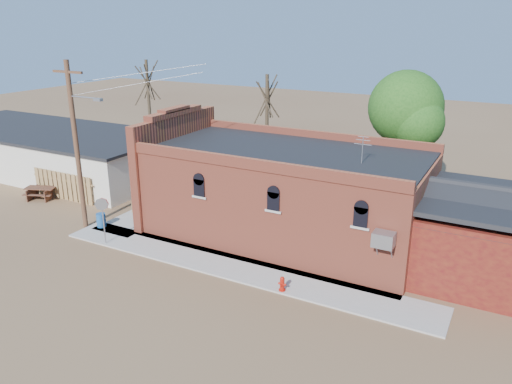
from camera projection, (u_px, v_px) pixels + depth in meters
The scene contains 15 objects.
ground at pixel (195, 269), 22.98m from camera, with size 120.00×120.00×0.00m, color brown.
sidewalk_south at pixel (233, 267), 23.04m from camera, with size 19.00×2.20×0.08m, color #9E9991.
sidewalk_west at pixel (167, 205), 30.79m from camera, with size 2.60×10.00×0.08m, color #9E9991.
brick_bar at pixel (280, 192), 26.05m from camera, with size 16.40×7.97×6.30m.
red_shed at pixel (484, 229), 21.65m from camera, with size 5.40×6.40×4.30m.
storage_building at pixel (48, 150), 37.64m from camera, with size 20.40×8.40×3.17m.
wood_fence at pixel (63, 186), 31.59m from camera, with size 5.20×0.10×1.80m, color olive, non-canonical shape.
utility_pole at pixel (77, 143), 26.08m from camera, with size 3.12×0.26×9.00m.
tree_bare_near at pixel (267, 98), 33.20m from camera, with size 2.80×2.80×7.65m.
tree_bare_far at pixel (147, 81), 38.84m from camera, with size 2.80×2.80×8.16m.
tree_leafy at pixel (406, 108), 29.59m from camera, with size 4.40×4.40×8.15m.
fire_hydrant at pixel (282, 284), 20.86m from camera, with size 0.37×0.35×0.65m.
stop_sign at pixel (102, 209), 24.83m from camera, with size 0.54×0.48×2.45m.
trash_barrel at pixel (101, 220), 27.35m from camera, with size 0.50×0.50×0.76m, color #1B4E8A.
picnic_table at pixel (41, 191), 31.84m from camera, with size 2.25×2.00×0.77m.
Camera 1 is at (12.23, -16.78, 10.82)m, focal length 35.00 mm.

